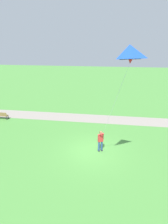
% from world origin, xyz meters
% --- Properties ---
extents(ground_plane, '(120.00, 120.00, 0.00)m').
position_xyz_m(ground_plane, '(0.00, 0.00, 0.00)').
color(ground_plane, '#4C8E3D').
extents(walkway_path, '(2.77, 32.03, 0.02)m').
position_xyz_m(walkway_path, '(6.51, 2.00, 0.01)').
color(walkway_path, gray).
rests_on(walkway_path, ground).
extents(person_kite_flyer, '(0.63, 0.51, 1.83)m').
position_xyz_m(person_kite_flyer, '(0.13, -0.61, 1.05)').
color(person_kite_flyer, '#232328').
rests_on(person_kite_flyer, ground).
extents(flying_kite, '(2.95, 1.83, 6.18)m').
position_xyz_m(flying_kite, '(-2.65, -1.95, 7.47)').
color(flying_kite, blue).
extents(park_bench_near_walkway, '(0.46, 1.51, 0.88)m').
position_xyz_m(park_bench_near_walkway, '(4.74, 10.98, 0.51)').
color(park_bench_near_walkway, olive).
rests_on(park_bench_near_walkway, ground).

